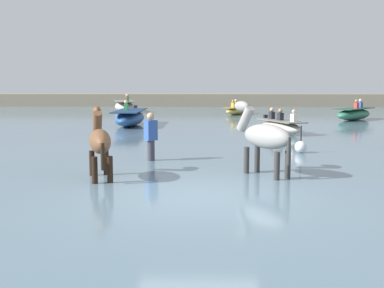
{
  "coord_description": "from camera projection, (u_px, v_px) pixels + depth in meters",
  "views": [
    {
      "loc": [
        0.14,
        -9.07,
        2.48
      ],
      "look_at": [
        -0.22,
        3.74,
        0.83
      ],
      "focal_mm": 46.34,
      "sensor_mm": 36.0,
      "label": 1
    }
  ],
  "objects": [
    {
      "name": "ground_plane",
      "position": [
        198.0,
        213.0,
        9.31
      ],
      "size": [
        120.0,
        120.0,
        0.0
      ],
      "primitive_type": "plane",
      "color": "#756B56"
    },
    {
      "name": "water_surface",
      "position": [
        202.0,
        141.0,
        19.2
      ],
      "size": [
        90.0,
        90.0,
        0.33
      ],
      "primitive_type": "cube",
      "color": "slate",
      "rests_on": "ground"
    },
    {
      "name": "horse_lead_bay",
      "position": [
        100.0,
        143.0,
        10.84
      ],
      "size": [
        0.81,
        1.74,
        1.89
      ],
      "color": "brown",
      "rests_on": "ground"
    },
    {
      "name": "horse_trailing_grey",
      "position": [
        265.0,
        138.0,
        11.2
      ],
      "size": [
        1.37,
        1.65,
        1.99
      ],
      "color": "gray",
      "rests_on": "ground"
    },
    {
      "name": "boat_mid_outer",
      "position": [
        130.0,
        118.0,
        23.72
      ],
      "size": [
        1.29,
        4.05,
        1.22
      ],
      "color": "#28518E",
      "rests_on": "water_surface"
    },
    {
      "name": "boat_near_starboard",
      "position": [
        281.0,
        126.0,
        20.24
      ],
      "size": [
        1.87,
        2.91,
        1.02
      ],
      "color": "#B2AD9E",
      "rests_on": "water_surface"
    },
    {
      "name": "boat_far_inshore",
      "position": [
        354.0,
        114.0,
        27.0
      ],
      "size": [
        2.93,
        3.09,
        1.13
      ],
      "color": "#337556",
      "rests_on": "water_surface"
    },
    {
      "name": "boat_distant_west",
      "position": [
        237.0,
        110.0,
        31.51
      ],
      "size": [
        2.02,
        2.71,
        0.96
      ],
      "color": "gold",
      "rests_on": "water_surface"
    },
    {
      "name": "boat_far_offshore",
      "position": [
        125.0,
        106.0,
        34.0
      ],
      "size": [
        2.15,
        4.03,
        1.24
      ],
      "color": "#B2AD9E",
      "rests_on": "water_surface"
    },
    {
      "name": "person_wading_close",
      "position": [
        151.0,
        141.0,
        13.31
      ],
      "size": [
        0.37,
        0.37,
        1.63
      ],
      "color": "#383842",
      "rests_on": "ground"
    },
    {
      "name": "channel_buoy",
      "position": [
        301.0,
        147.0,
        14.77
      ],
      "size": [
        0.36,
        0.36,
        0.82
      ],
      "color": "silver",
      "rests_on": "water_surface"
    },
    {
      "name": "far_shoreline",
      "position": [
        204.0,
        102.0,
        41.89
      ],
      "size": [
        80.0,
        2.4,
        1.36
      ],
      "primitive_type": "cube",
      "color": "gray",
      "rests_on": "ground"
    }
  ]
}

